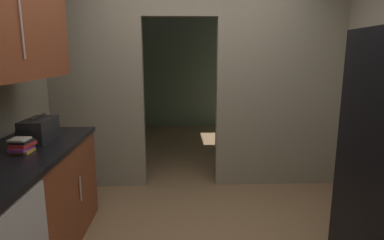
% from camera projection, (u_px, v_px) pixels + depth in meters
% --- Properties ---
extents(kitchen_partition, '(3.51, 0.12, 2.66)m').
position_uv_depth(kitchen_partition, '(202.00, 73.00, 3.78)').
color(kitchen_partition, gray).
rests_on(kitchen_partition, ground).
extents(adjoining_room_shell, '(3.51, 3.50, 2.66)m').
position_uv_depth(adjoining_room_shell, '(191.00, 71.00, 6.05)').
color(adjoining_room_shell, slate).
rests_on(adjoining_room_shell, ground).
extents(lower_cabinet_run, '(0.68, 1.98, 0.90)m').
position_uv_depth(lower_cabinet_run, '(15.00, 217.00, 2.29)').
color(lower_cabinet_run, brown).
rests_on(lower_cabinet_run, ground).
extents(boombox, '(0.21, 0.38, 0.22)m').
position_uv_depth(boombox, '(39.00, 130.00, 2.62)').
color(boombox, black).
rests_on(boombox, lower_cabinet_run).
extents(book_stack, '(0.15, 0.18, 0.11)m').
position_uv_depth(book_stack, '(22.00, 146.00, 2.31)').
color(book_stack, gold).
rests_on(book_stack, lower_cabinet_run).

